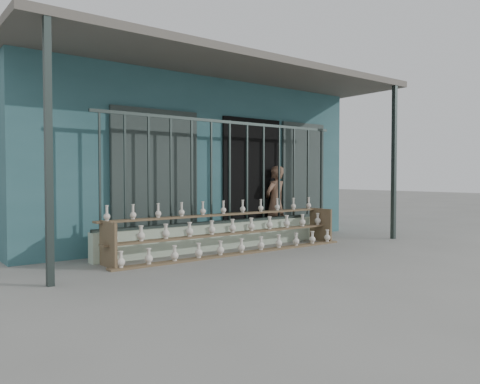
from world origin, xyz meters
TOP-DOWN VIEW (x-y plane):
  - ground at (0.00, 0.00)m, footprint 60.00×60.00m
  - workshop_building at (0.00, 4.23)m, footprint 7.40×6.60m
  - parapet_wall at (0.00, 1.30)m, footprint 5.00×0.20m
  - security_fence at (-0.00, 1.30)m, footprint 5.00×0.04m
  - shelf_rack at (-0.24, 0.89)m, footprint 4.50×0.68m
  - elderly_woman at (1.38, 1.63)m, footprint 0.60×0.46m

SIDE VIEW (x-z plane):
  - ground at x=0.00m, z-range 0.00..0.00m
  - parapet_wall at x=0.00m, z-range 0.00..0.45m
  - shelf_rack at x=-0.24m, z-range -0.07..0.79m
  - elderly_woman at x=1.38m, z-range 0.00..1.47m
  - security_fence at x=0.00m, z-range 0.45..2.25m
  - workshop_building at x=0.00m, z-range 0.02..3.23m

